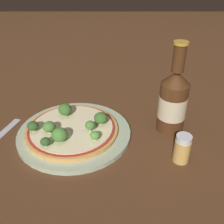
% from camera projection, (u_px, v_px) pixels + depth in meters
% --- Properties ---
extents(ground_plane, '(3.00, 3.00, 0.00)m').
position_uv_depth(ground_plane, '(81.00, 131.00, 0.67)').
color(ground_plane, '#4C2D19').
extents(plate, '(0.28, 0.28, 0.01)m').
position_uv_depth(plate, '(74.00, 133.00, 0.65)').
color(plate, '#A3B293').
rests_on(plate, ground_plane).
extents(pizza, '(0.23, 0.23, 0.01)m').
position_uv_depth(pizza, '(72.00, 129.00, 0.64)').
color(pizza, tan).
rests_on(pizza, plate).
extents(broccoli_floret_0, '(0.03, 0.03, 0.03)m').
position_uv_depth(broccoli_floret_0, '(101.00, 118.00, 0.64)').
color(broccoli_floret_0, '#89A866').
rests_on(broccoli_floret_0, pizza).
extents(broccoli_floret_1, '(0.03, 0.03, 0.03)m').
position_uv_depth(broccoli_floret_1, '(49.00, 127.00, 0.61)').
color(broccoli_floret_1, '#89A866').
rests_on(broccoli_floret_1, pizza).
extents(broccoli_floret_2, '(0.04, 0.04, 0.03)m').
position_uv_depth(broccoli_floret_2, '(60.00, 135.00, 0.58)').
color(broccoli_floret_2, '#89A866').
rests_on(broccoli_floret_2, pizza).
extents(broccoli_floret_3, '(0.03, 0.03, 0.03)m').
position_uv_depth(broccoli_floret_3, '(33.00, 126.00, 0.62)').
color(broccoli_floret_3, '#89A866').
rests_on(broccoli_floret_3, pizza).
extents(broccoli_floret_4, '(0.02, 0.02, 0.03)m').
position_uv_depth(broccoli_floret_4, '(90.00, 125.00, 0.62)').
color(broccoli_floret_4, '#89A866').
rests_on(broccoli_floret_4, pizza).
extents(broccoli_floret_5, '(0.03, 0.03, 0.03)m').
position_uv_depth(broccoli_floret_5, '(65.00, 109.00, 0.67)').
color(broccoli_floret_5, '#89A866').
rests_on(broccoli_floret_5, pizza).
extents(broccoli_floret_6, '(0.02, 0.02, 0.02)m').
position_uv_depth(broccoli_floret_6, '(45.00, 142.00, 0.57)').
color(broccoli_floret_6, '#89A866').
rests_on(broccoli_floret_6, pizza).
extents(broccoli_floret_7, '(0.02, 0.02, 0.02)m').
position_uv_depth(broccoli_floret_7, '(95.00, 135.00, 0.59)').
color(broccoli_floret_7, '#89A866').
rests_on(broccoli_floret_7, pizza).
extents(beer_bottle, '(0.07, 0.07, 0.23)m').
position_uv_depth(beer_bottle, '(173.00, 101.00, 0.64)').
color(beer_bottle, '#472814').
rests_on(beer_bottle, ground_plane).
extents(pepper_shaker, '(0.04, 0.04, 0.07)m').
position_uv_depth(pepper_shaker, '(182.00, 149.00, 0.56)').
color(pepper_shaker, tan).
rests_on(pepper_shaker, ground_plane).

